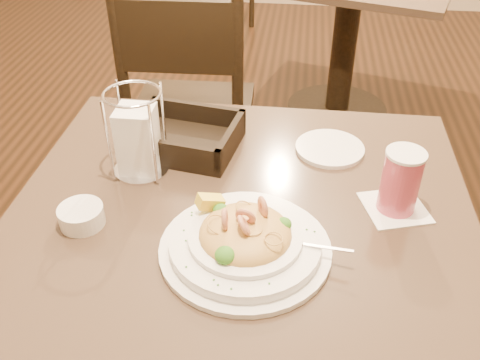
# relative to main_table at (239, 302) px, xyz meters

# --- Properties ---
(main_table) EXTENTS (0.90, 0.90, 0.73)m
(main_table) POSITION_rel_main_table_xyz_m (0.00, 0.00, 0.00)
(main_table) COLOR black
(main_table) RESTS_ON ground
(background_table) EXTENTS (1.13, 1.13, 0.73)m
(background_table) POSITION_rel_main_table_xyz_m (0.30, 1.79, 0.00)
(background_table) COLOR black
(background_table) RESTS_ON ground
(dining_chair_near) EXTENTS (0.43, 0.43, 0.93)m
(dining_chair_near) POSITION_rel_main_table_xyz_m (-0.28, 0.85, -0.01)
(dining_chair_near) COLOR black
(dining_chair_near) RESTS_ON ground
(pasta_bowl) EXTENTS (0.34, 0.30, 0.10)m
(pasta_bowl) POSITION_rel_main_table_xyz_m (0.02, -0.08, 0.26)
(pasta_bowl) COLOR white
(pasta_bowl) RESTS_ON main_table
(drink_glass) EXTENTS (0.14, 0.14, 0.13)m
(drink_glass) POSITION_rel_main_table_xyz_m (0.30, 0.07, 0.30)
(drink_glass) COLOR white
(drink_glass) RESTS_ON main_table
(bread_basket) EXTENTS (0.26, 0.23, 0.06)m
(bread_basket) POSITION_rel_main_table_xyz_m (-0.15, 0.24, 0.25)
(bread_basket) COLOR black
(bread_basket) RESTS_ON main_table
(napkin_caddy) EXTENTS (0.12, 0.12, 0.19)m
(napkin_caddy) POSITION_rel_main_table_xyz_m (-0.23, 0.14, 0.31)
(napkin_caddy) COLOR silver
(napkin_caddy) RESTS_ON main_table
(side_plate) EXTENTS (0.17, 0.17, 0.01)m
(side_plate) POSITION_rel_main_table_xyz_m (0.17, 0.26, 0.24)
(side_plate) COLOR white
(side_plate) RESTS_ON main_table
(butter_ramekin) EXTENTS (0.11, 0.11, 0.04)m
(butter_ramekin) POSITION_rel_main_table_xyz_m (-0.29, -0.04, 0.25)
(butter_ramekin) COLOR white
(butter_ramekin) RESTS_ON main_table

